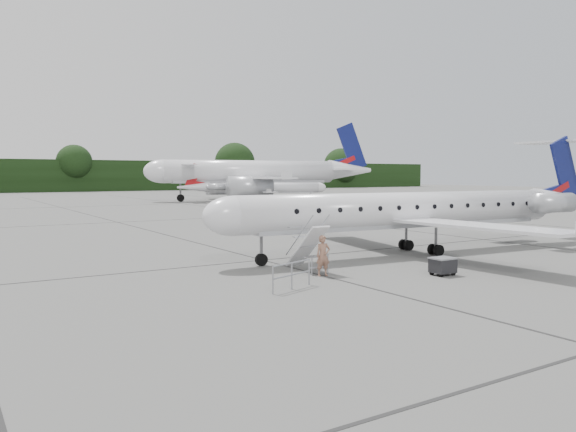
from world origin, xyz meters
TOP-DOWN VIEW (x-y plane):
  - ground at (0.00, 0.00)m, footprint 320.00×320.00m
  - treeline at (0.00, 130.00)m, footprint 260.00×4.00m
  - main_regional_jet at (2.45, 3.61)m, footprint 27.34×20.64m
  - airstair at (-5.23, 1.98)m, footprint 1.03×2.51m
  - passenger at (-5.34, 0.61)m, footprint 0.71×0.55m
  - safety_railing at (-7.97, -1.04)m, footprint 2.10×0.81m
  - baggage_cart at (-0.93, -2.00)m, footprint 0.97×0.80m
  - bg_narrowbody at (25.09, 63.30)m, footprint 41.22×33.11m
  - bg_regional_right at (25.92, 60.03)m, footprint 27.02×23.20m

SIDE VIEW (x-z plane):
  - ground at x=0.00m, z-range 0.00..0.00m
  - baggage_cart at x=-0.93m, z-range 0.00..0.82m
  - safety_railing at x=-7.97m, z-range 0.00..1.00m
  - passenger at x=-5.34m, z-range 0.00..1.73m
  - airstair at x=-5.23m, z-range 0.00..2.09m
  - bg_regional_right at x=25.92m, z-range 0.00..5.98m
  - main_regional_jet at x=2.45m, z-range 0.00..6.66m
  - treeline at x=0.00m, z-range 0.00..8.00m
  - bg_narrowbody at x=25.09m, z-range 0.00..13.20m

